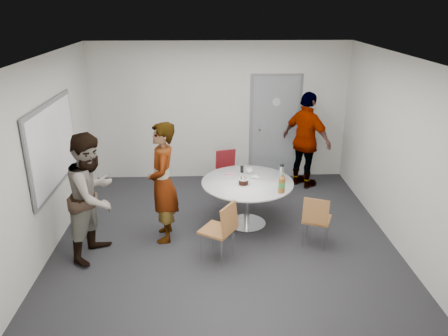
{
  "coord_description": "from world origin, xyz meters",
  "views": [
    {
      "loc": [
        -0.23,
        -5.85,
        3.41
      ],
      "look_at": [
        0.0,
        0.25,
        1.04
      ],
      "focal_mm": 35.0,
      "sensor_mm": 36.0,
      "label": 1
    }
  ],
  "objects_px": {
    "whiteboard": "(53,145)",
    "table": "(249,188)",
    "chair_far": "(227,168)",
    "person_left": "(93,196)",
    "chair_near_right": "(316,217)",
    "door": "(275,128)",
    "chair_near_left": "(222,226)",
    "person_main": "(163,183)",
    "person_right": "(306,141)"
  },
  "relations": [
    {
      "from": "table",
      "to": "chair_far",
      "type": "xyz_separation_m",
      "value": [
        -0.29,
        1.28,
        -0.15
      ]
    },
    {
      "from": "door",
      "to": "table",
      "type": "relative_size",
      "value": 1.48
    },
    {
      "from": "chair_near_left",
      "to": "person_main",
      "type": "xyz_separation_m",
      "value": [
        -0.85,
        0.64,
        0.39
      ]
    },
    {
      "from": "table",
      "to": "door",
      "type": "bearing_deg",
      "value": 71.43
    },
    {
      "from": "door",
      "to": "chair_near_right",
      "type": "xyz_separation_m",
      "value": [
        0.21,
        -2.79,
        -0.54
      ]
    },
    {
      "from": "person_right",
      "to": "person_left",
      "type": "bearing_deg",
      "value": 83.88
    },
    {
      "from": "person_right",
      "to": "person_main",
      "type": "bearing_deg",
      "value": 87.05
    },
    {
      "from": "chair_near_left",
      "to": "person_right",
      "type": "xyz_separation_m",
      "value": [
        1.67,
        2.54,
        0.4
      ]
    },
    {
      "from": "chair_near_right",
      "to": "whiteboard",
      "type": "bearing_deg",
      "value": -165.15
    },
    {
      "from": "person_left",
      "to": "person_right",
      "type": "xyz_separation_m",
      "value": [
        3.44,
        2.3,
        0.02
      ]
    },
    {
      "from": "chair_near_right",
      "to": "person_left",
      "type": "xyz_separation_m",
      "value": [
        -3.13,
        -0.06,
        0.41
      ]
    },
    {
      "from": "whiteboard",
      "to": "person_right",
      "type": "height_order",
      "value": "whiteboard"
    },
    {
      "from": "table",
      "to": "chair_far",
      "type": "distance_m",
      "value": 1.32
    },
    {
      "from": "whiteboard",
      "to": "chair_far",
      "type": "xyz_separation_m",
      "value": [
        2.57,
        1.48,
        -0.96
      ]
    },
    {
      "from": "chair_far",
      "to": "table",
      "type": "bearing_deg",
      "value": 87.55
    },
    {
      "from": "chair_near_right",
      "to": "person_right",
      "type": "distance_m",
      "value": 2.31
    },
    {
      "from": "door",
      "to": "whiteboard",
      "type": "relative_size",
      "value": 1.12
    },
    {
      "from": "chair_far",
      "to": "person_left",
      "type": "height_order",
      "value": "person_left"
    },
    {
      "from": "whiteboard",
      "to": "chair_far",
      "type": "distance_m",
      "value": 3.12
    },
    {
      "from": "person_right",
      "to": "chair_near_left",
      "type": "bearing_deg",
      "value": 106.67
    },
    {
      "from": "chair_near_right",
      "to": "chair_far",
      "type": "height_order",
      "value": "chair_far"
    },
    {
      "from": "whiteboard",
      "to": "chair_near_right",
      "type": "xyz_separation_m",
      "value": [
        3.77,
        -0.51,
        -0.97
      ]
    },
    {
      "from": "table",
      "to": "whiteboard",
      "type": "bearing_deg",
      "value": -176.04
    },
    {
      "from": "table",
      "to": "person_left",
      "type": "bearing_deg",
      "value": -160.87
    },
    {
      "from": "whiteboard",
      "to": "table",
      "type": "height_order",
      "value": "whiteboard"
    },
    {
      "from": "chair_near_left",
      "to": "chair_near_right",
      "type": "xyz_separation_m",
      "value": [
        1.36,
        0.3,
        -0.04
      ]
    },
    {
      "from": "whiteboard",
      "to": "chair_near_right",
      "type": "relative_size",
      "value": 2.37
    },
    {
      "from": "whiteboard",
      "to": "person_left",
      "type": "height_order",
      "value": "whiteboard"
    },
    {
      "from": "chair_near_right",
      "to": "table",
      "type": "bearing_deg",
      "value": 164.69
    },
    {
      "from": "table",
      "to": "person_right",
      "type": "bearing_deg",
      "value": 51.52
    },
    {
      "from": "chair_near_right",
      "to": "person_left",
      "type": "height_order",
      "value": "person_left"
    },
    {
      "from": "person_left",
      "to": "table",
      "type": "bearing_deg",
      "value": -52.92
    },
    {
      "from": "chair_near_left",
      "to": "person_main",
      "type": "bearing_deg",
      "value": 84.53
    },
    {
      "from": "chair_far",
      "to": "person_main",
      "type": "relative_size",
      "value": 0.45
    },
    {
      "from": "chair_near_left",
      "to": "person_main",
      "type": "relative_size",
      "value": 0.47
    },
    {
      "from": "chair_far",
      "to": "person_right",
      "type": "height_order",
      "value": "person_right"
    },
    {
      "from": "chair_far",
      "to": "whiteboard",
      "type": "bearing_deg",
      "value": 14.82
    },
    {
      "from": "person_left",
      "to": "chair_far",
      "type": "bearing_deg",
      "value": -25.37
    },
    {
      "from": "person_main",
      "to": "chair_far",
      "type": "bearing_deg",
      "value": 143.57
    },
    {
      "from": "door",
      "to": "chair_near_right",
      "type": "distance_m",
      "value": 2.85
    },
    {
      "from": "table",
      "to": "person_right",
      "type": "relative_size",
      "value": 0.78
    },
    {
      "from": "door",
      "to": "table",
      "type": "distance_m",
      "value": 2.23
    },
    {
      "from": "chair_far",
      "to": "person_main",
      "type": "distance_m",
      "value": 1.98
    },
    {
      "from": "person_main",
      "to": "chair_near_left",
      "type": "bearing_deg",
      "value": 48.31
    },
    {
      "from": "chair_near_left",
      "to": "person_main",
      "type": "distance_m",
      "value": 1.13
    },
    {
      "from": "person_right",
      "to": "chair_far",
      "type": "bearing_deg",
      "value": 59.68
    },
    {
      "from": "door",
      "to": "whiteboard",
      "type": "bearing_deg",
      "value": -147.34
    },
    {
      "from": "person_main",
      "to": "chair_near_right",
      "type": "bearing_deg",
      "value": 76.48
    },
    {
      "from": "door",
      "to": "chair_near_right",
      "type": "height_order",
      "value": "door"
    },
    {
      "from": "whiteboard",
      "to": "table",
      "type": "distance_m",
      "value": 2.98
    }
  ]
}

